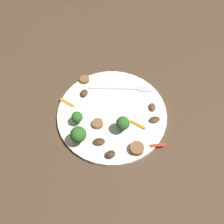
{
  "coord_description": "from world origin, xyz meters",
  "views": [
    {
      "loc": [
        -0.04,
        -0.32,
        0.52
      ],
      "look_at": [
        0.0,
        0.0,
        0.01
      ],
      "focal_mm": 35.7,
      "sensor_mm": 36.0,
      "label": 1
    }
  ],
  "objects_px": {
    "broccoli_floret_0": "(123,124)",
    "plate": "(112,113)",
    "mushroom_3": "(152,106)",
    "sausage_slice_0": "(137,148)",
    "mushroom_1": "(99,142)",
    "broccoli_floret_1": "(77,117)",
    "mushroom_2": "(84,93)",
    "sausage_slice_2": "(84,79)",
    "pepper_strip_1": "(158,145)",
    "pepper_strip_2": "(67,103)",
    "mushroom_0": "(110,154)",
    "fork": "(125,89)",
    "broccoli_floret_2": "(78,135)",
    "mushroom_4": "(154,120)",
    "sausage_slice_1": "(98,124)",
    "pepper_strip_0": "(138,125)"
  },
  "relations": [
    {
      "from": "sausage_slice_2",
      "to": "mushroom_1",
      "type": "distance_m",
      "value": 0.21
    },
    {
      "from": "broccoli_floret_0",
      "to": "mushroom_4",
      "type": "distance_m",
      "value": 0.09
    },
    {
      "from": "sausage_slice_2",
      "to": "mushroom_2",
      "type": "relative_size",
      "value": 1.13
    },
    {
      "from": "fork",
      "to": "mushroom_4",
      "type": "bearing_deg",
      "value": -52.83
    },
    {
      "from": "broccoli_floret_2",
      "to": "mushroom_0",
      "type": "xyz_separation_m",
      "value": [
        0.07,
        -0.05,
        -0.03
      ]
    },
    {
      "from": "broccoli_floret_0",
      "to": "mushroom_1",
      "type": "xyz_separation_m",
      "value": [
        -0.06,
        -0.03,
        -0.03
      ]
    },
    {
      "from": "pepper_strip_2",
      "to": "mushroom_1",
      "type": "bearing_deg",
      "value": -58.99
    },
    {
      "from": "mushroom_2",
      "to": "sausage_slice_2",
      "type": "bearing_deg",
      "value": 86.05
    },
    {
      "from": "mushroom_1",
      "to": "mushroom_2",
      "type": "bearing_deg",
      "value": 100.74
    },
    {
      "from": "plate",
      "to": "pepper_strip_1",
      "type": "height_order",
      "value": "pepper_strip_1"
    },
    {
      "from": "pepper_strip_1",
      "to": "broccoli_floret_0",
      "type": "bearing_deg",
      "value": 146.62
    },
    {
      "from": "broccoli_floret_2",
      "to": "sausage_slice_1",
      "type": "height_order",
      "value": "broccoli_floret_2"
    },
    {
      "from": "fork",
      "to": "mushroom_2",
      "type": "height_order",
      "value": "mushroom_2"
    },
    {
      "from": "broccoli_floret_0",
      "to": "mushroom_1",
      "type": "height_order",
      "value": "broccoli_floret_0"
    },
    {
      "from": "broccoli_floret_0",
      "to": "mushroom_0",
      "type": "xyz_separation_m",
      "value": [
        -0.04,
        -0.07,
        -0.03
      ]
    },
    {
      "from": "mushroom_0",
      "to": "mushroom_4",
      "type": "height_order",
      "value": "mushroom_0"
    },
    {
      "from": "pepper_strip_2",
      "to": "plate",
      "type": "bearing_deg",
      "value": -20.11
    },
    {
      "from": "mushroom_1",
      "to": "mushroom_4",
      "type": "height_order",
      "value": "same"
    },
    {
      "from": "broccoli_floret_1",
      "to": "broccoli_floret_2",
      "type": "height_order",
      "value": "broccoli_floret_2"
    },
    {
      "from": "sausage_slice_0",
      "to": "broccoli_floret_0",
      "type": "bearing_deg",
      "value": 114.84
    },
    {
      "from": "plate",
      "to": "mushroom_3",
      "type": "bearing_deg",
      "value": 0.93
    },
    {
      "from": "sausage_slice_1",
      "to": "sausage_slice_2",
      "type": "xyz_separation_m",
      "value": [
        -0.03,
        0.15,
        -0.0
      ]
    },
    {
      "from": "fork",
      "to": "mushroom_0",
      "type": "distance_m",
      "value": 0.21
    },
    {
      "from": "mushroom_2",
      "to": "mushroom_3",
      "type": "distance_m",
      "value": 0.19
    },
    {
      "from": "broccoli_floret_1",
      "to": "plate",
      "type": "bearing_deg",
      "value": 13.51
    },
    {
      "from": "sausage_slice_2",
      "to": "mushroom_0",
      "type": "distance_m",
      "value": 0.25
    },
    {
      "from": "sausage_slice_2",
      "to": "mushroom_4",
      "type": "xyz_separation_m",
      "value": [
        0.18,
        -0.16,
        -0.0
      ]
    },
    {
      "from": "broccoli_floret_1",
      "to": "sausage_slice_2",
      "type": "bearing_deg",
      "value": 80.55
    },
    {
      "from": "sausage_slice_1",
      "to": "mushroom_2",
      "type": "distance_m",
      "value": 0.11
    },
    {
      "from": "mushroom_0",
      "to": "mushroom_2",
      "type": "xyz_separation_m",
      "value": [
        -0.05,
        0.19,
        -0.0
      ]
    },
    {
      "from": "broccoli_floret_0",
      "to": "plate",
      "type": "bearing_deg",
      "value": 109.31
    },
    {
      "from": "broccoli_floret_0",
      "to": "mushroom_1",
      "type": "distance_m",
      "value": 0.07
    },
    {
      "from": "sausage_slice_2",
      "to": "pepper_strip_1",
      "type": "bearing_deg",
      "value": -53.61
    },
    {
      "from": "sausage_slice_0",
      "to": "mushroom_1",
      "type": "height_order",
      "value": "sausage_slice_0"
    },
    {
      "from": "mushroom_4",
      "to": "pepper_strip_1",
      "type": "bearing_deg",
      "value": -95.31
    },
    {
      "from": "mushroom_0",
      "to": "mushroom_3",
      "type": "relative_size",
      "value": 0.98
    },
    {
      "from": "mushroom_0",
      "to": "pepper_strip_2",
      "type": "distance_m",
      "value": 0.2
    },
    {
      "from": "broccoli_floret_1",
      "to": "pepper_strip_2",
      "type": "bearing_deg",
      "value": 113.58
    },
    {
      "from": "broccoli_floret_2",
      "to": "pepper_strip_2",
      "type": "xyz_separation_m",
      "value": [
        -0.03,
        0.12,
        -0.04
      ]
    },
    {
      "from": "broccoli_floret_1",
      "to": "mushroom_2",
      "type": "distance_m",
      "value": 0.09
    },
    {
      "from": "mushroom_1",
      "to": "mushroom_0",
      "type": "bearing_deg",
      "value": -56.85
    },
    {
      "from": "broccoli_floret_2",
      "to": "mushroom_4",
      "type": "distance_m",
      "value": 0.2
    },
    {
      "from": "sausage_slice_1",
      "to": "pepper_strip_0",
      "type": "xyz_separation_m",
      "value": [
        0.1,
        -0.01,
        -0.0
      ]
    },
    {
      "from": "mushroom_2",
      "to": "sausage_slice_0",
      "type": "bearing_deg",
      "value": -57.13
    },
    {
      "from": "sausage_slice_0",
      "to": "pepper_strip_1",
      "type": "xyz_separation_m",
      "value": [
        0.05,
        0.0,
        -0.01
      ]
    },
    {
      "from": "sausage_slice_2",
      "to": "mushroom_4",
      "type": "height_order",
      "value": "sausage_slice_2"
    },
    {
      "from": "plate",
      "to": "sausage_slice_2",
      "type": "height_order",
      "value": "sausage_slice_2"
    },
    {
      "from": "sausage_slice_2",
      "to": "mushroom_3",
      "type": "height_order",
      "value": "same"
    },
    {
      "from": "pepper_strip_0",
      "to": "pepper_strip_2",
      "type": "xyz_separation_m",
      "value": [
        -0.18,
        0.09,
        -0.0
      ]
    },
    {
      "from": "broccoli_floret_1",
      "to": "pepper_strip_2",
      "type": "xyz_separation_m",
      "value": [
        -0.03,
        0.07,
        -0.02
      ]
    }
  ]
}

